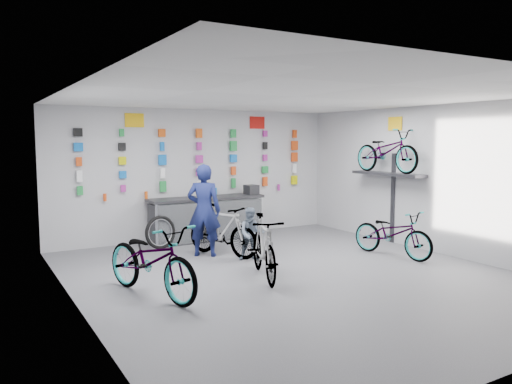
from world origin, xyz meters
TOP-DOWN VIEW (x-y plane):
  - floor at (0.00, 0.00)m, footprint 8.00×8.00m
  - ceiling at (0.00, 0.00)m, footprint 8.00×8.00m
  - wall_back at (0.00, 4.00)m, footprint 7.00×0.00m
  - wall_left at (-3.50, 0.00)m, footprint 0.00×8.00m
  - wall_right at (3.50, 0.00)m, footprint 0.00×8.00m
  - counter at (0.00, 3.54)m, footprint 2.70×0.66m
  - merch_wall at (0.10, 3.93)m, footprint 5.58×0.08m
  - wall_bracket at (3.33, 1.20)m, footprint 0.39×1.90m
  - sign_left at (-1.50, 3.98)m, footprint 0.42×0.02m
  - sign_right at (1.60, 3.98)m, footprint 0.42×0.02m
  - sign_side at (3.48, 1.20)m, footprint 0.02×0.40m
  - bike_left at (-2.45, 0.17)m, footprint 1.29×2.20m
  - bike_center at (-0.54, 0.14)m, footprint 1.06×1.83m
  - bike_right at (2.48, 0.21)m, footprint 0.93×1.85m
  - bike_service at (-0.40, 1.94)m, footprint 1.13×1.77m
  - bike_wall at (3.25, 1.20)m, footprint 0.63×1.80m
  - clerk at (-0.71, 2.13)m, footprint 0.80×0.74m
  - customer at (-0.08, 1.35)m, footprint 0.61×0.56m
  - spare_wheel at (-1.25, 3.17)m, footprint 0.72×0.25m
  - register at (1.18, 3.55)m, footprint 0.30×0.32m

SIDE VIEW (x-z plane):
  - floor at x=0.00m, z-range 0.00..0.00m
  - spare_wheel at x=-1.25m, z-range 0.00..0.71m
  - bike_right at x=2.48m, z-range 0.00..0.93m
  - counter at x=0.00m, z-range -0.01..0.99m
  - customer at x=-0.08m, z-range 0.00..1.02m
  - bike_service at x=-0.40m, z-range 0.00..1.03m
  - bike_center at x=-0.54m, z-range 0.00..1.06m
  - bike_left at x=-2.45m, z-range 0.00..1.09m
  - clerk at x=-0.71m, z-range 0.00..1.83m
  - register at x=1.18m, z-range 1.00..1.22m
  - wall_bracket at x=3.33m, z-range 0.46..2.46m
  - wall_back at x=0.00m, z-range -2.00..5.00m
  - wall_left at x=-3.50m, z-range -2.50..5.50m
  - wall_right at x=3.50m, z-range -2.50..5.50m
  - merch_wall at x=0.10m, z-range 1.02..2.58m
  - bike_wall at x=3.25m, z-range 1.58..2.53m
  - sign_side at x=3.48m, z-range 2.50..2.80m
  - sign_left at x=-1.50m, z-range 2.57..2.87m
  - sign_right at x=1.60m, z-range 2.57..2.87m
  - ceiling at x=0.00m, z-range 3.00..3.00m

